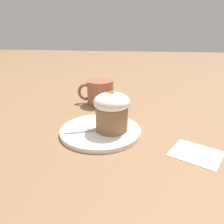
{
  "coord_description": "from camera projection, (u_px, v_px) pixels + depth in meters",
  "views": [
    {
      "loc": [
        -0.09,
        0.49,
        0.25
      ],
      "look_at": [
        -0.03,
        -0.0,
        0.06
      ],
      "focal_mm": 35.0,
      "sensor_mm": 36.0,
      "label": 1
    }
  ],
  "objects": [
    {
      "name": "ground_plane",
      "position": [
        101.0,
        133.0,
        0.56
      ],
      "size": [
        4.0,
        4.0,
        0.0
      ],
      "primitive_type": "plane",
      "color": "#846042"
    },
    {
      "name": "dessert_plate",
      "position": [
        100.0,
        131.0,
        0.55
      ],
      "size": [
        0.2,
        0.2,
        0.01
      ],
      "color": "white",
      "rests_on": "ground_plane"
    },
    {
      "name": "carrot_cake",
      "position": [
        112.0,
        110.0,
        0.53
      ],
      "size": [
        0.09,
        0.09,
        0.1
      ],
      "color": "olive",
      "rests_on": "dessert_plate"
    },
    {
      "name": "spoon",
      "position": [
        101.0,
        129.0,
        0.54
      ],
      "size": [
        0.13,
        0.06,
        0.01
      ],
      "color": "#B7B7BC",
      "rests_on": "dessert_plate"
    },
    {
      "name": "coffee_cup",
      "position": [
        100.0,
        92.0,
        0.75
      ],
      "size": [
        0.13,
        0.09,
        0.08
      ],
      "color": "#9E563D",
      "rests_on": "ground_plane"
    },
    {
      "name": "paper_napkin",
      "position": [
        196.0,
        153.0,
        0.46
      ],
      "size": [
        0.13,
        0.12,
        0.0
      ],
      "color": "white",
      "rests_on": "ground_plane"
    }
  ]
}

